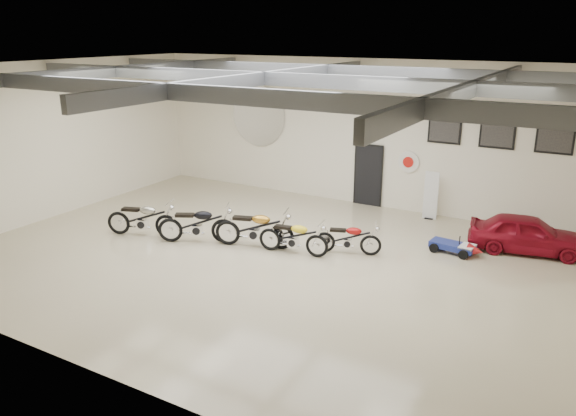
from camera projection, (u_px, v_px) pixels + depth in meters
The scene contains 19 objects.
floor at pixel (266, 259), 15.11m from camera, with size 16.00×12.00×0.01m, color #BCB08F.
ceiling at pixel (263, 68), 13.60m from camera, with size 16.00×12.00×0.01m, color slate.
back_wall at pixel (357, 133), 19.32m from camera, with size 16.00×0.02×5.00m, color white.
left_wall at pixel (55, 139), 18.14m from camera, with size 0.02×12.00×5.00m, color white.
ceiling_beams at pixel (264, 78), 13.68m from camera, with size 15.80×11.80×0.32m, color #5C5F64, non-canonical shape.
door at pixel (368, 176), 19.48m from camera, with size 0.92×0.08×2.10m, color black.
logo_plaque at pixel (258, 116), 21.08m from camera, with size 2.30×0.06×1.16m, color silver, non-canonical shape.
poster_left at pixel (445, 122), 17.69m from camera, with size 1.05×0.08×1.35m, color black, non-canonical shape.
poster_mid at pixel (498, 126), 16.93m from camera, with size 1.05×0.08×1.35m, color black, non-canonical shape.
poster_right at pixel (556, 131), 16.17m from camera, with size 1.05×0.08×1.35m, color black, non-canonical shape.
oil_sign at pixel (409, 162), 18.62m from camera, with size 0.72×0.10×0.72m, color white, non-canonical shape.
banner_stand at pixel (431, 194), 18.06m from camera, with size 0.45×0.18×1.67m, color white, non-canonical shape.
motorcycle_silver at pixel (142, 218), 16.62m from camera, with size 2.17×0.67×1.13m, color silver, non-canonical shape.
motorcycle_black at pixel (197, 223), 16.11m from camera, with size 2.21×0.69×1.15m, color silver, non-canonical shape.
motorcycle_gold at pixel (254, 227), 15.76m from camera, with size 2.24×0.69×1.16m, color silver, non-canonical shape.
motorcycle_yellow at pixel (293, 236), 15.30m from camera, with size 1.97×0.61×1.02m, color silver, non-canonical shape.
motorcycle_red at pixel (348, 238), 15.30m from camera, with size 1.80×0.56×0.94m, color silver, non-canonical shape.
go_kart at pixel (457, 245), 15.36m from camera, with size 1.47×0.66×0.53m, color navy, non-canonical shape.
vintage_car at pixel (528, 234), 15.42m from camera, with size 3.11×1.25×1.06m, color maroon.
Camera 1 is at (7.47, -11.85, 5.86)m, focal length 35.00 mm.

